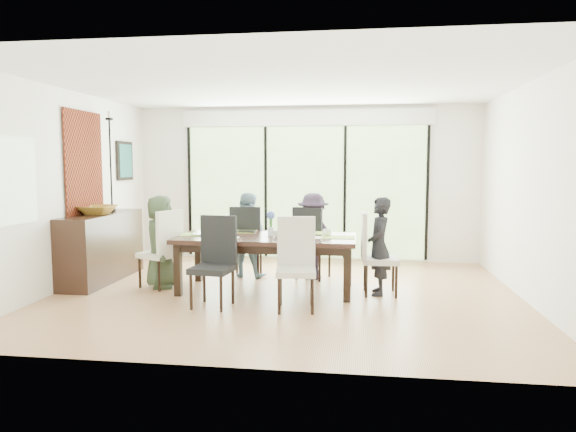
# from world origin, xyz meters

# --- Properties ---
(floor) EXTENTS (6.00, 5.00, 0.01)m
(floor) POSITION_xyz_m (0.00, 0.00, -0.01)
(floor) COLOR #98603C
(floor) RESTS_ON ground
(ceiling) EXTENTS (6.00, 5.00, 0.01)m
(ceiling) POSITION_xyz_m (0.00, 0.00, 2.71)
(ceiling) COLOR white
(ceiling) RESTS_ON wall_back
(wall_back) EXTENTS (6.00, 0.02, 2.70)m
(wall_back) POSITION_xyz_m (0.00, 2.51, 1.35)
(wall_back) COLOR white
(wall_back) RESTS_ON floor
(wall_front) EXTENTS (6.00, 0.02, 2.70)m
(wall_front) POSITION_xyz_m (0.00, -2.51, 1.35)
(wall_front) COLOR beige
(wall_front) RESTS_ON floor
(wall_left) EXTENTS (0.02, 5.00, 2.70)m
(wall_left) POSITION_xyz_m (-3.01, 0.00, 1.35)
(wall_left) COLOR white
(wall_left) RESTS_ON floor
(wall_right) EXTENTS (0.02, 5.00, 2.70)m
(wall_right) POSITION_xyz_m (3.01, 0.00, 1.35)
(wall_right) COLOR white
(wall_right) RESTS_ON floor
(glass_doors) EXTENTS (4.20, 0.02, 2.30)m
(glass_doors) POSITION_xyz_m (0.00, 2.47, 1.20)
(glass_doors) COLOR #598C3F
(glass_doors) RESTS_ON wall_back
(blinds_header) EXTENTS (4.40, 0.06, 0.28)m
(blinds_header) POSITION_xyz_m (0.00, 2.46, 2.50)
(blinds_header) COLOR white
(blinds_header) RESTS_ON wall_back
(mullion_a) EXTENTS (0.05, 0.04, 2.30)m
(mullion_a) POSITION_xyz_m (-2.10, 2.46, 1.20)
(mullion_a) COLOR black
(mullion_a) RESTS_ON wall_back
(mullion_b) EXTENTS (0.05, 0.04, 2.30)m
(mullion_b) POSITION_xyz_m (-0.70, 2.46, 1.20)
(mullion_b) COLOR black
(mullion_b) RESTS_ON wall_back
(mullion_c) EXTENTS (0.05, 0.04, 2.30)m
(mullion_c) POSITION_xyz_m (0.70, 2.46, 1.20)
(mullion_c) COLOR black
(mullion_c) RESTS_ON wall_back
(mullion_d) EXTENTS (0.05, 0.04, 2.30)m
(mullion_d) POSITION_xyz_m (2.10, 2.46, 1.20)
(mullion_d) COLOR black
(mullion_d) RESTS_ON wall_back
(side_window) EXTENTS (0.02, 0.90, 1.00)m
(side_window) POSITION_xyz_m (-2.97, -1.20, 1.50)
(side_window) COLOR #8CAD7F
(side_window) RESTS_ON wall_left
(deck) EXTENTS (6.00, 1.80, 0.10)m
(deck) POSITION_xyz_m (0.00, 3.40, -0.05)
(deck) COLOR #513622
(deck) RESTS_ON ground
(rail_top) EXTENTS (6.00, 0.08, 0.06)m
(rail_top) POSITION_xyz_m (0.00, 4.20, 0.55)
(rail_top) COLOR brown
(rail_top) RESTS_ON deck
(foliage_left) EXTENTS (3.20, 3.20, 3.20)m
(foliage_left) POSITION_xyz_m (-1.80, 5.20, 1.44)
(foliage_left) COLOR #14380F
(foliage_left) RESTS_ON ground
(foliage_mid) EXTENTS (4.00, 4.00, 4.00)m
(foliage_mid) POSITION_xyz_m (0.40, 5.80, 1.80)
(foliage_mid) COLOR #14380F
(foliage_mid) RESTS_ON ground
(foliage_right) EXTENTS (2.80, 2.80, 2.80)m
(foliage_right) POSITION_xyz_m (2.20, 5.00, 1.26)
(foliage_right) COLOR #14380F
(foliage_right) RESTS_ON ground
(foliage_far) EXTENTS (3.60, 3.60, 3.60)m
(foliage_far) POSITION_xyz_m (-0.60, 6.50, 1.62)
(foliage_far) COLOR #14380F
(foliage_far) RESTS_ON ground
(table_top) EXTENTS (2.36, 1.08, 0.06)m
(table_top) POSITION_xyz_m (-0.27, 0.14, 0.71)
(table_top) COLOR black
(table_top) RESTS_ON floor
(table_apron) EXTENTS (2.16, 0.89, 0.10)m
(table_apron) POSITION_xyz_m (-0.27, 0.14, 0.62)
(table_apron) COLOR black
(table_apron) RESTS_ON floor
(table_leg_fl) EXTENTS (0.09, 0.09, 0.68)m
(table_leg_fl) POSITION_xyz_m (-1.35, -0.29, 0.34)
(table_leg_fl) COLOR black
(table_leg_fl) RESTS_ON floor
(table_leg_fr) EXTENTS (0.09, 0.09, 0.68)m
(table_leg_fr) POSITION_xyz_m (0.81, -0.29, 0.34)
(table_leg_fr) COLOR black
(table_leg_fr) RESTS_ON floor
(table_leg_bl) EXTENTS (0.09, 0.09, 0.68)m
(table_leg_bl) POSITION_xyz_m (-1.35, 0.57, 0.34)
(table_leg_bl) COLOR black
(table_leg_bl) RESTS_ON floor
(table_leg_br) EXTENTS (0.09, 0.09, 0.68)m
(table_leg_br) POSITION_xyz_m (0.81, 0.57, 0.34)
(table_leg_br) COLOR black
(table_leg_br) RESTS_ON floor
(chair_left_end) EXTENTS (0.60, 0.60, 1.08)m
(chair_left_end) POSITION_xyz_m (-1.77, 0.14, 0.54)
(chair_left_end) COLOR white
(chair_left_end) RESTS_ON floor
(chair_right_end) EXTENTS (0.47, 0.47, 1.08)m
(chair_right_end) POSITION_xyz_m (1.23, 0.14, 0.54)
(chair_right_end) COLOR beige
(chair_right_end) RESTS_ON floor
(chair_far_left) EXTENTS (0.49, 0.49, 1.08)m
(chair_far_left) POSITION_xyz_m (-0.72, 0.99, 0.54)
(chair_far_left) COLOR black
(chair_far_left) RESTS_ON floor
(chair_far_right) EXTENTS (0.57, 0.57, 1.08)m
(chair_far_right) POSITION_xyz_m (0.28, 0.99, 0.54)
(chair_far_right) COLOR black
(chair_far_right) RESTS_ON floor
(chair_near_left) EXTENTS (0.50, 0.50, 1.08)m
(chair_near_left) POSITION_xyz_m (-0.77, -0.73, 0.54)
(chair_near_left) COLOR black
(chair_near_left) RESTS_ON floor
(chair_near_right) EXTENTS (0.50, 0.50, 1.08)m
(chair_near_right) POSITION_xyz_m (0.23, -0.73, 0.54)
(chair_near_right) COLOR beige
(chair_near_right) RESTS_ON floor
(person_left_end) EXTENTS (0.48, 0.65, 1.27)m
(person_left_end) POSITION_xyz_m (-1.75, 0.14, 0.63)
(person_left_end) COLOR #34432C
(person_left_end) RESTS_ON floor
(person_right_end) EXTENTS (0.39, 0.60, 1.27)m
(person_right_end) POSITION_xyz_m (1.21, 0.14, 0.63)
(person_right_end) COLOR black
(person_right_end) RESTS_ON floor
(person_far_left) EXTENTS (0.65, 0.47, 1.27)m
(person_far_left) POSITION_xyz_m (-0.72, 0.97, 0.63)
(person_far_left) COLOR #7EA2B7
(person_far_left) RESTS_ON floor
(person_far_right) EXTENTS (0.65, 0.46, 1.27)m
(person_far_right) POSITION_xyz_m (0.28, 0.97, 0.63)
(person_far_right) COLOR #2C2233
(person_far_right) RESTS_ON floor
(placemat_left) EXTENTS (0.43, 0.31, 0.01)m
(placemat_left) POSITION_xyz_m (-1.22, 0.14, 0.74)
(placemat_left) COLOR #7EAE3E
(placemat_left) RESTS_ON table_top
(placemat_right) EXTENTS (0.43, 0.31, 0.01)m
(placemat_right) POSITION_xyz_m (0.68, 0.14, 0.74)
(placemat_right) COLOR #9DC446
(placemat_right) RESTS_ON table_top
(placemat_far_l) EXTENTS (0.43, 0.31, 0.01)m
(placemat_far_l) POSITION_xyz_m (-0.72, 0.54, 0.74)
(placemat_far_l) COLOR #8DB440
(placemat_far_l) RESTS_ON table_top
(placemat_far_r) EXTENTS (0.43, 0.31, 0.01)m
(placemat_far_r) POSITION_xyz_m (0.28, 0.54, 0.74)
(placemat_far_r) COLOR #96C345
(placemat_far_r) RESTS_ON table_top
(placemat_paper) EXTENTS (0.43, 0.31, 0.01)m
(placemat_paper) POSITION_xyz_m (-0.82, -0.16, 0.74)
(placemat_paper) COLOR white
(placemat_paper) RESTS_ON table_top
(tablet_far_l) EXTENTS (0.26, 0.18, 0.01)m
(tablet_far_l) POSITION_xyz_m (-0.62, 0.49, 0.75)
(tablet_far_l) COLOR black
(tablet_far_l) RESTS_ON table_top
(tablet_far_r) EXTENTS (0.24, 0.17, 0.01)m
(tablet_far_r) POSITION_xyz_m (0.23, 0.49, 0.75)
(tablet_far_r) COLOR black
(tablet_far_r) RESTS_ON table_top
(papers) EXTENTS (0.30, 0.22, 0.00)m
(papers) POSITION_xyz_m (0.43, 0.09, 0.74)
(papers) COLOR white
(papers) RESTS_ON table_top
(platter_base) EXTENTS (0.26, 0.26, 0.02)m
(platter_base) POSITION_xyz_m (-0.82, -0.16, 0.76)
(platter_base) COLOR white
(platter_base) RESTS_ON table_top
(platter_snacks) EXTENTS (0.20, 0.20, 0.01)m
(platter_snacks) POSITION_xyz_m (-0.82, -0.16, 0.77)
(platter_snacks) COLOR orange
(platter_snacks) RESTS_ON table_top
(vase) EXTENTS (0.08, 0.08, 0.12)m
(vase) POSITION_xyz_m (-0.22, 0.19, 0.80)
(vase) COLOR silver
(vase) RESTS_ON table_top
(hyacinth_stems) EXTENTS (0.04, 0.04, 0.16)m
(hyacinth_stems) POSITION_xyz_m (-0.22, 0.19, 0.92)
(hyacinth_stems) COLOR #337226
(hyacinth_stems) RESTS_ON table_top
(hyacinth_blooms) EXTENTS (0.11, 0.11, 0.11)m
(hyacinth_blooms) POSITION_xyz_m (-0.22, 0.19, 1.01)
(hyacinth_blooms) COLOR #495FB6
(hyacinth_blooms) RESTS_ON table_top
(laptop) EXTENTS (0.34, 0.23, 0.03)m
(laptop) POSITION_xyz_m (-1.12, 0.04, 0.75)
(laptop) COLOR silver
(laptop) RESTS_ON table_top
(cup_a) EXTENTS (0.17, 0.17, 0.09)m
(cup_a) POSITION_xyz_m (-0.97, 0.29, 0.79)
(cup_a) COLOR white
(cup_a) RESTS_ON table_top
(cup_b) EXTENTS (0.11, 0.11, 0.09)m
(cup_b) POSITION_xyz_m (-0.12, 0.04, 0.78)
(cup_b) COLOR white
(cup_b) RESTS_ON table_top
(cup_c) EXTENTS (0.17, 0.17, 0.09)m
(cup_c) POSITION_xyz_m (0.53, 0.24, 0.79)
(cup_c) COLOR white
(cup_c) RESTS_ON table_top
(book) EXTENTS (0.17, 0.23, 0.02)m
(book) POSITION_xyz_m (-0.02, 0.19, 0.75)
(book) COLOR white
(book) RESTS_ON table_top
(sideboard) EXTENTS (0.49, 1.74, 0.98)m
(sideboard) POSITION_xyz_m (-2.76, 0.43, 0.49)
(sideboard) COLOR black
(sideboard) RESTS_ON floor
(bowl) EXTENTS (0.52, 0.52, 0.13)m
(bowl) POSITION_xyz_m (-2.76, 0.33, 1.04)
(bowl) COLOR brown
(bowl) RESTS_ON sideboard
(candlestick_base) EXTENTS (0.11, 0.11, 0.04)m
(candlestick_base) POSITION_xyz_m (-2.76, 0.78, 1.00)
(candlestick_base) COLOR black
(candlestick_base) RESTS_ON sideboard
(candlestick_shaft) EXTENTS (0.03, 0.03, 1.36)m
(candlestick_shaft) POSITION_xyz_m (-2.76, 0.78, 1.69)
(candlestick_shaft) COLOR black
(candlestick_shaft) RESTS_ON sideboard
(candlestick_pan) EXTENTS (0.11, 0.11, 0.03)m
(candlestick_pan) POSITION_xyz_m (-2.76, 0.78, 2.36)
(candlestick_pan) COLOR black
(candlestick_pan) RESTS_ON sideboard
(candle) EXTENTS (0.04, 0.04, 0.11)m
(candle) POSITION_xyz_m (-2.76, 0.78, 2.43)
(candle) COLOR silver
(candle) RESTS_ON sideboard
(tapestry) EXTENTS (0.02, 1.00, 1.50)m
(tapestry) POSITION_xyz_m (-2.97, 0.40, 1.70)
(tapestry) COLOR maroon
(tapestry) RESTS_ON wall_left
(art_frame) EXTENTS (0.03, 0.55, 0.65)m
(art_frame) POSITION_xyz_m (-2.97, 1.70, 1.75)
(art_frame) COLOR black
(art_frame) RESTS_ON wall_left
(art_canvas) EXTENTS (0.01, 0.45, 0.55)m
(art_canvas) POSITION_xyz_m (-2.95, 1.70, 1.75)
(art_canvas) COLOR #174A49
(art_canvas) RESTS_ON wall_left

